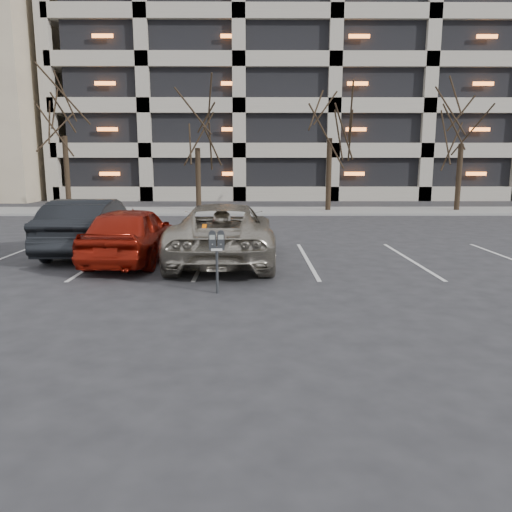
{
  "coord_description": "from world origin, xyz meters",
  "views": [
    {
      "loc": [
        -0.08,
        -11.02,
        2.57
      ],
      "look_at": [
        -0.02,
        -1.79,
        0.86
      ],
      "focal_mm": 35.0,
      "sensor_mm": 36.0,
      "label": 1
    }
  ],
  "objects_px": {
    "tree_a": "(61,87)",
    "tree_d": "(464,101)",
    "suv_silver": "(223,233)",
    "parking_meter": "(217,246)",
    "tree_c": "(331,91)",
    "tree_b": "(197,108)",
    "car_red": "(132,234)",
    "car_dark": "(91,226)"
  },
  "relations": [
    {
      "from": "tree_a",
      "to": "tree_d",
      "type": "relative_size",
      "value": 1.11
    },
    {
      "from": "suv_silver",
      "to": "parking_meter",
      "type": "bearing_deg",
      "value": 90.95
    },
    {
      "from": "tree_c",
      "to": "tree_b",
      "type": "bearing_deg",
      "value": 180.0
    },
    {
      "from": "car_red",
      "to": "car_dark",
      "type": "relative_size",
      "value": 0.92
    },
    {
      "from": "tree_a",
      "to": "suv_silver",
      "type": "distance_m",
      "value": 17.58
    },
    {
      "from": "tree_a",
      "to": "suv_silver",
      "type": "bearing_deg",
      "value": -56.68
    },
    {
      "from": "car_dark",
      "to": "tree_c",
      "type": "bearing_deg",
      "value": -124.65
    },
    {
      "from": "tree_c",
      "to": "tree_a",
      "type": "bearing_deg",
      "value": 180.0
    },
    {
      "from": "tree_d",
      "to": "car_dark",
      "type": "relative_size",
      "value": 1.68
    },
    {
      "from": "tree_d",
      "to": "car_dark",
      "type": "xyz_separation_m",
      "value": [
        -15.79,
        -12.6,
        -5.04
      ]
    },
    {
      "from": "parking_meter",
      "to": "car_red",
      "type": "distance_m",
      "value": 4.08
    },
    {
      "from": "tree_a",
      "to": "car_dark",
      "type": "relative_size",
      "value": 1.86
    },
    {
      "from": "tree_b",
      "to": "car_dark",
      "type": "relative_size",
      "value": 1.57
    },
    {
      "from": "car_dark",
      "to": "car_red",
      "type": "bearing_deg",
      "value": 137.6
    },
    {
      "from": "tree_b",
      "to": "tree_c",
      "type": "height_order",
      "value": "tree_c"
    },
    {
      "from": "tree_c",
      "to": "car_dark",
      "type": "distance_m",
      "value": 16.32
    },
    {
      "from": "tree_b",
      "to": "suv_silver",
      "type": "height_order",
      "value": "tree_b"
    },
    {
      "from": "suv_silver",
      "to": "car_red",
      "type": "xyz_separation_m",
      "value": [
        -2.4,
        -0.11,
        -0.03
      ]
    },
    {
      "from": "tree_b",
      "to": "parking_meter",
      "type": "height_order",
      "value": "tree_b"
    },
    {
      "from": "tree_a",
      "to": "parking_meter",
      "type": "xyz_separation_m",
      "value": [
        9.21,
        -17.25,
        -5.51
      ]
    },
    {
      "from": "tree_a",
      "to": "tree_c",
      "type": "height_order",
      "value": "tree_a"
    },
    {
      "from": "tree_a",
      "to": "parking_meter",
      "type": "relative_size",
      "value": 7.16
    },
    {
      "from": "suv_silver",
      "to": "car_red",
      "type": "distance_m",
      "value": 2.4
    },
    {
      "from": "car_red",
      "to": "car_dark",
      "type": "xyz_separation_m",
      "value": [
        -1.52,
        1.4,
        0.04
      ]
    },
    {
      "from": "parking_meter",
      "to": "car_red",
      "type": "bearing_deg",
      "value": 124.44
    },
    {
      "from": "tree_d",
      "to": "parking_meter",
      "type": "distance_m",
      "value": 21.46
    },
    {
      "from": "tree_b",
      "to": "car_red",
      "type": "distance_m",
      "value": 14.78
    },
    {
      "from": "tree_b",
      "to": "parking_meter",
      "type": "relative_size",
      "value": 6.06
    },
    {
      "from": "suv_silver",
      "to": "tree_d",
      "type": "bearing_deg",
      "value": -130.79
    },
    {
      "from": "tree_a",
      "to": "tree_b",
      "type": "xyz_separation_m",
      "value": [
        7.0,
        0.0,
        -1.0
      ]
    },
    {
      "from": "tree_a",
      "to": "tree_d",
      "type": "distance_m",
      "value": 21.01
    },
    {
      "from": "tree_c",
      "to": "suv_silver",
      "type": "xyz_separation_m",
      "value": [
        -4.87,
        -13.89,
        -5.51
      ]
    },
    {
      "from": "car_red",
      "to": "tree_a",
      "type": "bearing_deg",
      "value": -61.67
    },
    {
      "from": "tree_b",
      "to": "tree_d",
      "type": "relative_size",
      "value": 0.94
    },
    {
      "from": "car_red",
      "to": "tree_d",
      "type": "bearing_deg",
      "value": -132.88
    },
    {
      "from": "tree_d",
      "to": "car_red",
      "type": "distance_m",
      "value": 20.62
    },
    {
      "from": "tree_c",
      "to": "tree_d",
      "type": "height_order",
      "value": "tree_c"
    },
    {
      "from": "tree_c",
      "to": "tree_d",
      "type": "bearing_deg",
      "value": 0.0
    },
    {
      "from": "tree_a",
      "to": "suv_silver",
      "type": "relative_size",
      "value": 1.6
    },
    {
      "from": "tree_b",
      "to": "parking_meter",
      "type": "bearing_deg",
      "value": -82.71
    },
    {
      "from": "parking_meter",
      "to": "suv_silver",
      "type": "xyz_separation_m",
      "value": [
        -0.07,
        3.36,
        -0.18
      ]
    },
    {
      "from": "tree_b",
      "to": "car_dark",
      "type": "xyz_separation_m",
      "value": [
        -1.79,
        -12.6,
        -4.67
      ]
    }
  ]
}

